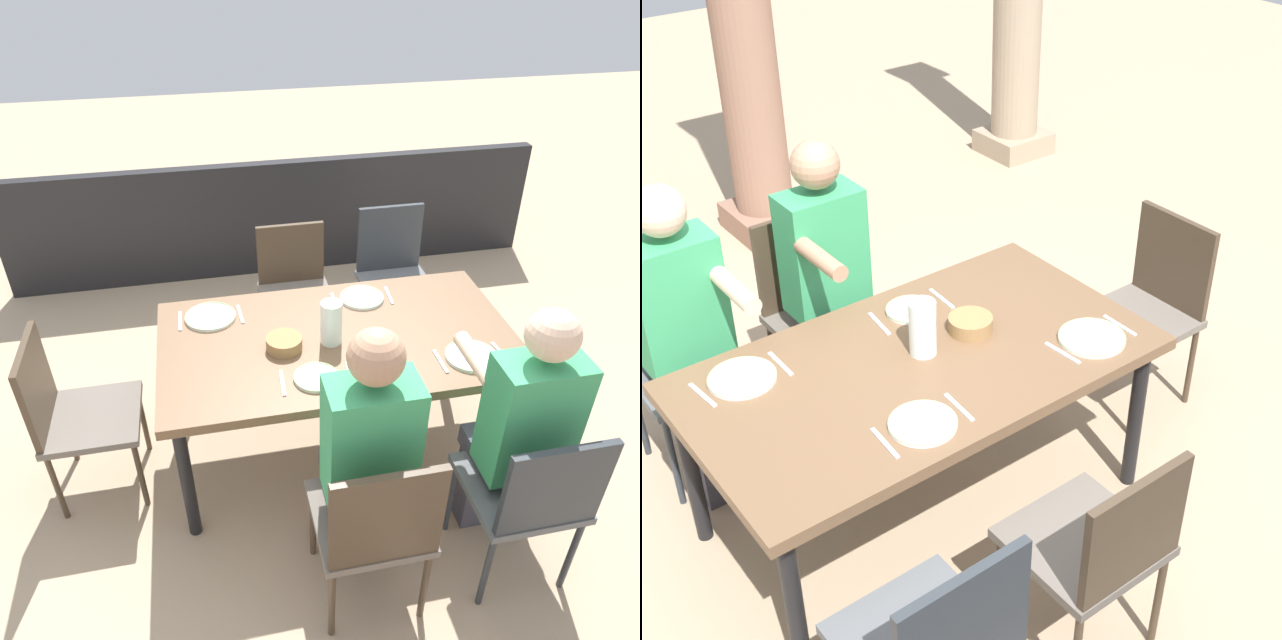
# 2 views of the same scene
# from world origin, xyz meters

# --- Properties ---
(ground_plane) EXTENTS (16.00, 16.00, 0.00)m
(ground_plane) POSITION_xyz_m (0.00, 0.00, 0.00)
(ground_plane) COLOR tan
(dining_table) EXTENTS (1.71, 0.96, 0.74)m
(dining_table) POSITION_xyz_m (0.00, 0.00, 0.68)
(dining_table) COLOR brown
(dining_table) RESTS_ON ground
(chair_west_north) EXTENTS (0.44, 0.44, 0.89)m
(chair_west_north) POSITION_xyz_m (-0.58, 0.90, 0.52)
(chair_west_north) COLOR #5B5E61
(chair_west_north) RESTS_ON ground
(chair_mid_north) EXTENTS (0.44, 0.44, 0.91)m
(chair_mid_north) POSITION_xyz_m (0.06, 0.90, 0.52)
(chair_mid_north) COLOR #6A6158
(chair_mid_north) RESTS_ON ground
(chair_mid_south) EXTENTS (0.44, 0.44, 0.87)m
(chair_mid_south) POSITION_xyz_m (0.06, -0.89, 0.51)
(chair_mid_south) COLOR #6A6158
(chair_mid_south) RESTS_ON ground
(chair_head_east) EXTENTS (0.44, 0.44, 0.89)m
(chair_head_east) POSITION_xyz_m (1.28, 0.00, 0.51)
(chair_head_east) COLOR #6A6158
(chair_head_east) RESTS_ON ground
(diner_woman_green) EXTENTS (0.35, 0.49, 1.32)m
(diner_woman_green) POSITION_xyz_m (0.06, 0.72, 0.71)
(diner_woman_green) COLOR #3F3F4C
(diner_woman_green) RESTS_ON ground
(diner_man_white) EXTENTS (0.35, 0.49, 1.31)m
(diner_man_white) POSITION_xyz_m (-0.58, 0.72, 0.70)
(diner_man_white) COLOR #3F3F4C
(diner_man_white) RESTS_ON ground
(plate_0) EXTENTS (0.24, 0.24, 0.02)m
(plate_0) POSITION_xyz_m (-0.56, 0.29, 0.75)
(plate_0) COLOR white
(plate_0) RESTS_ON dining_table
(fork_0) EXTENTS (0.03, 0.17, 0.01)m
(fork_0) POSITION_xyz_m (-0.71, 0.29, 0.74)
(fork_0) COLOR silver
(fork_0) RESTS_ON dining_table
(spoon_0) EXTENTS (0.02, 0.17, 0.01)m
(spoon_0) POSITION_xyz_m (-0.41, 0.29, 0.74)
(spoon_0) COLOR silver
(spoon_0) RESTS_ON dining_table
(plate_1) EXTENTS (0.23, 0.23, 0.02)m
(plate_1) POSITION_xyz_m (-0.20, -0.31, 0.75)
(plate_1) COLOR white
(plate_1) RESTS_ON dining_table
(fork_1) EXTENTS (0.03, 0.17, 0.01)m
(fork_1) POSITION_xyz_m (-0.35, -0.31, 0.74)
(fork_1) COLOR silver
(fork_1) RESTS_ON dining_table
(spoon_1) EXTENTS (0.03, 0.17, 0.01)m
(spoon_1) POSITION_xyz_m (-0.05, -0.31, 0.74)
(spoon_1) COLOR silver
(spoon_1) RESTS_ON dining_table
(plate_2) EXTENTS (0.20, 0.20, 0.02)m
(plate_2) POSITION_xyz_m (0.16, 0.29, 0.75)
(plate_2) COLOR white
(plate_2) RESTS_ON dining_table
(fork_2) EXTENTS (0.04, 0.17, 0.01)m
(fork_2) POSITION_xyz_m (0.01, 0.29, 0.74)
(fork_2) COLOR silver
(fork_2) RESTS_ON dining_table
(spoon_2) EXTENTS (0.03, 0.17, 0.01)m
(spoon_2) POSITION_xyz_m (0.31, 0.29, 0.74)
(spoon_2) COLOR silver
(spoon_2) RESTS_ON dining_table
(plate_3) EXTENTS (0.26, 0.26, 0.02)m
(plate_3) POSITION_xyz_m (0.59, -0.29, 0.75)
(plate_3) COLOR white
(plate_3) RESTS_ON dining_table
(fork_3) EXTENTS (0.03, 0.17, 0.01)m
(fork_3) POSITION_xyz_m (0.44, -0.29, 0.74)
(fork_3) COLOR silver
(fork_3) RESTS_ON dining_table
(spoon_3) EXTENTS (0.02, 0.17, 0.01)m
(spoon_3) POSITION_xyz_m (0.74, -0.29, 0.74)
(spoon_3) COLOR silver
(spoon_3) RESTS_ON dining_table
(water_pitcher) EXTENTS (0.10, 0.10, 0.22)m
(water_pitcher) POSITION_xyz_m (0.04, 0.03, 0.84)
(water_pitcher) COLOR white
(water_pitcher) RESTS_ON dining_table
(bread_basket) EXTENTS (0.17, 0.17, 0.06)m
(bread_basket) POSITION_xyz_m (0.27, 0.04, 0.77)
(bread_basket) COLOR #9E7547
(bread_basket) RESTS_ON dining_table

